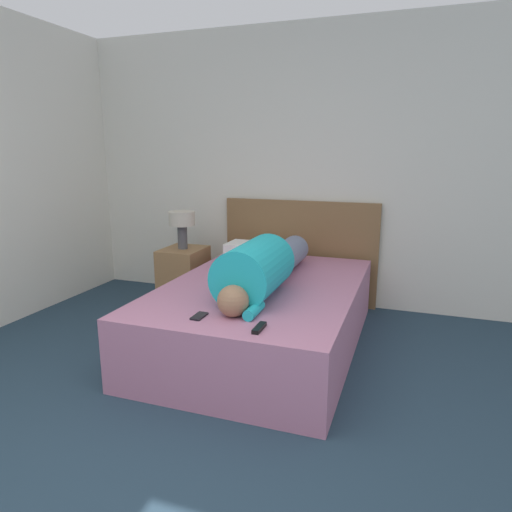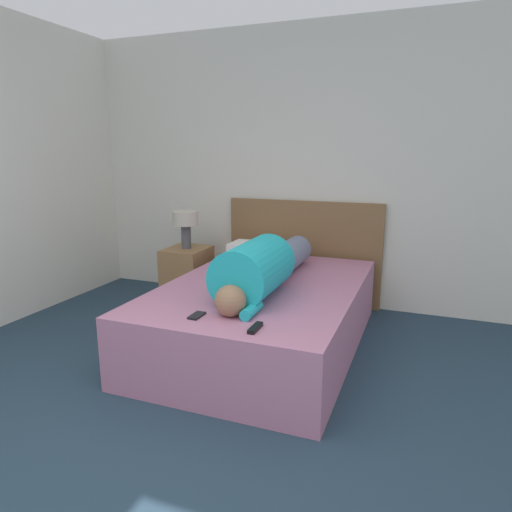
# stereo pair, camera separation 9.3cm
# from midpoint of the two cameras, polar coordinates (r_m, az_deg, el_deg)

# --- Properties ---
(wall_back) EXTENTS (5.67, 0.06, 2.60)m
(wall_back) POSITION_cam_midpoint_polar(r_m,az_deg,el_deg) (4.43, 7.20, 10.79)
(wall_back) COLOR silver
(wall_back) RESTS_ON ground_plane
(bed) EXTENTS (1.39, 2.06, 0.49)m
(bed) POSITION_cam_midpoint_polar(r_m,az_deg,el_deg) (3.51, 1.68, -7.34)
(bed) COLOR #B2708E
(bed) RESTS_ON ground_plane
(headboard) EXTENTS (1.51, 0.04, 1.00)m
(headboard) POSITION_cam_midpoint_polar(r_m,az_deg,el_deg) (4.47, 6.48, 0.48)
(headboard) COLOR brown
(headboard) RESTS_ON ground_plane
(nightstand) EXTENTS (0.37, 0.44, 0.57)m
(nightstand) POSITION_cam_midpoint_polar(r_m,az_deg,el_deg) (4.42, -7.96, -2.62)
(nightstand) COLOR olive
(nightstand) RESTS_ON ground_plane
(table_lamp) EXTENTS (0.24, 0.24, 0.35)m
(table_lamp) POSITION_cam_midpoint_polar(r_m,az_deg,el_deg) (4.30, -8.18, 4.27)
(table_lamp) COLOR #4C4C51
(table_lamp) RESTS_ON nightstand
(person_lying) EXTENTS (0.39, 1.58, 0.39)m
(person_lying) POSITION_cam_midpoint_polar(r_m,az_deg,el_deg) (3.25, 1.73, -1.44)
(person_lying) COLOR #936B4C
(person_lying) RESTS_ON bed
(pillow_near_headboard) EXTENTS (0.55, 0.30, 0.14)m
(pillow_near_headboard) POSITION_cam_midpoint_polar(r_m,az_deg,el_deg) (4.23, 1.12, 0.63)
(pillow_near_headboard) COLOR white
(pillow_near_headboard) RESTS_ON bed
(tv_remote) EXTENTS (0.04, 0.15, 0.02)m
(tv_remote) POSITION_cam_midpoint_polar(r_m,az_deg,el_deg) (2.58, 0.95, -8.98)
(tv_remote) COLOR black
(tv_remote) RESTS_ON bed
(cell_phone) EXTENTS (0.06, 0.13, 0.01)m
(cell_phone) POSITION_cam_midpoint_polar(r_m,az_deg,el_deg) (2.80, -6.47, -7.41)
(cell_phone) COLOR black
(cell_phone) RESTS_ON bed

